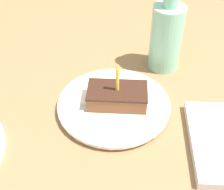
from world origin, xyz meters
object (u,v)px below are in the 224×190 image
Objects in this scene: plate at (112,104)px; bottle at (165,35)px; cake_slice at (115,95)px; fork at (94,108)px.

plate is 1.11× the size of bottle.
cake_slice reaches higher than plate.
bottle reaches higher than plate.
bottle is (-0.20, 0.16, 0.07)m from fork.
fork is (0.03, -0.05, -0.02)m from cake_slice.
fork is (0.03, -0.04, 0.01)m from plate.
bottle is at bearing 144.19° from plate.
cake_slice is 0.81× the size of fork.
plate is 0.23m from bottle.
cake_slice is 0.58× the size of bottle.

